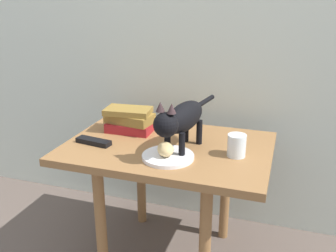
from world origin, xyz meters
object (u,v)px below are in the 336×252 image
(side_table, at_px, (168,161))
(tv_remote, at_px, (94,141))
(plate, at_px, (168,156))
(candle_jar, at_px, (237,147))
(cat, at_px, (181,119))
(book_stack, at_px, (129,120))
(bread_roll, at_px, (165,149))

(side_table, xyz_separation_m, tv_remote, (-0.29, -0.09, 0.08))
(side_table, xyz_separation_m, plate, (0.04, -0.12, 0.08))
(candle_jar, bearing_deg, cat, -173.24)
(plate, height_order, book_stack, book_stack)
(plate, bearing_deg, cat, 69.94)
(book_stack, xyz_separation_m, tv_remote, (-0.08, -0.18, -0.04))
(plate, distance_m, candle_jar, 0.26)
(cat, distance_m, candle_jar, 0.23)
(side_table, distance_m, tv_remote, 0.31)
(bread_roll, xyz_separation_m, book_stack, (-0.24, 0.23, 0.01))
(side_table, bearing_deg, cat, -35.28)
(plate, height_order, candle_jar, candle_jar)
(cat, distance_m, tv_remote, 0.38)
(side_table, relative_size, candle_jar, 9.64)
(candle_jar, xyz_separation_m, tv_remote, (-0.57, -0.06, -0.03))
(cat, relative_size, tv_remote, 3.17)
(book_stack, height_order, candle_jar, book_stack)
(side_table, relative_size, plate, 4.22)
(candle_jar, bearing_deg, plate, -156.96)
(bread_roll, bearing_deg, cat, 68.01)
(cat, height_order, tv_remote, cat)
(bread_roll, distance_m, tv_remote, 0.33)
(side_table, relative_size, book_stack, 3.81)
(cat, relative_size, candle_jar, 5.59)
(tv_remote, bearing_deg, plate, 1.65)
(bread_roll, bearing_deg, side_table, 104.52)
(side_table, height_order, bread_roll, bread_roll)
(side_table, height_order, tv_remote, tv_remote)
(tv_remote, bearing_deg, bread_roll, -0.09)
(book_stack, bearing_deg, cat, -27.05)
(cat, bearing_deg, side_table, 144.72)
(plate, xyz_separation_m, book_stack, (-0.25, 0.22, 0.05))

